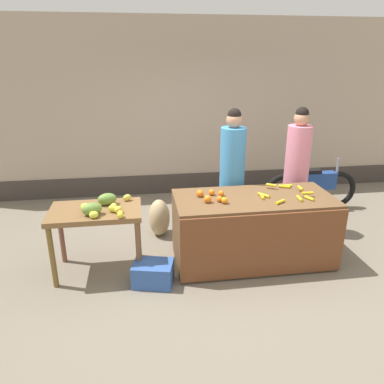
{
  "coord_description": "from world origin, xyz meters",
  "views": [
    {
      "loc": [
        -0.97,
        -3.97,
        2.43
      ],
      "look_at": [
        -0.35,
        0.15,
        0.89
      ],
      "focal_mm": 34.41,
      "sensor_mm": 36.0,
      "label": 1
    }
  ],
  "objects_px": {
    "vendor_woman_blue_shirt": "(232,175)",
    "produce_sack": "(159,218)",
    "parked_motorcycle": "(311,187)",
    "produce_crate": "(153,273)",
    "vendor_woman_pink_shirt": "(296,171)"
  },
  "relations": [
    {
      "from": "vendor_woman_blue_shirt",
      "to": "produce_sack",
      "type": "distance_m",
      "value": 1.2
    },
    {
      "from": "parked_motorcycle",
      "to": "produce_crate",
      "type": "relative_size",
      "value": 3.64
    },
    {
      "from": "parked_motorcycle",
      "to": "produce_sack",
      "type": "bearing_deg",
      "value": -167.39
    },
    {
      "from": "vendor_woman_pink_shirt",
      "to": "vendor_woman_blue_shirt",
      "type": "bearing_deg",
      "value": -177.7
    },
    {
      "from": "parked_motorcycle",
      "to": "produce_crate",
      "type": "height_order",
      "value": "parked_motorcycle"
    },
    {
      "from": "produce_sack",
      "to": "vendor_woman_pink_shirt",
      "type": "bearing_deg",
      "value": -3.49
    },
    {
      "from": "vendor_woman_blue_shirt",
      "to": "parked_motorcycle",
      "type": "bearing_deg",
      "value": 25.2
    },
    {
      "from": "vendor_woman_pink_shirt",
      "to": "produce_sack",
      "type": "height_order",
      "value": "vendor_woman_pink_shirt"
    },
    {
      "from": "vendor_woman_pink_shirt",
      "to": "parked_motorcycle",
      "type": "xyz_separation_m",
      "value": [
        0.6,
        0.69,
        -0.51
      ]
    },
    {
      "from": "parked_motorcycle",
      "to": "produce_sack",
      "type": "xyz_separation_m",
      "value": [
        -2.55,
        -0.57,
        -0.13
      ]
    },
    {
      "from": "produce_sack",
      "to": "parked_motorcycle",
      "type": "bearing_deg",
      "value": 12.61
    },
    {
      "from": "vendor_woman_blue_shirt",
      "to": "parked_motorcycle",
      "type": "relative_size",
      "value": 1.13
    },
    {
      "from": "vendor_woman_blue_shirt",
      "to": "vendor_woman_pink_shirt",
      "type": "bearing_deg",
      "value": 2.3
    },
    {
      "from": "produce_crate",
      "to": "vendor_woman_pink_shirt",
      "type": "bearing_deg",
      "value": 27.61
    },
    {
      "from": "vendor_woman_blue_shirt",
      "to": "produce_crate",
      "type": "xyz_separation_m",
      "value": [
        -1.16,
        -1.06,
        -0.78
      ]
    }
  ]
}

